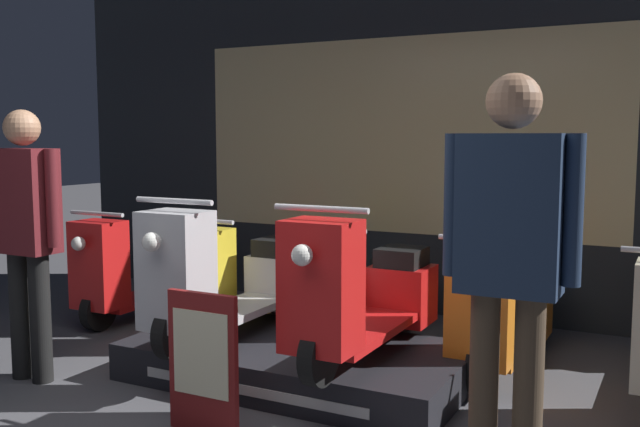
# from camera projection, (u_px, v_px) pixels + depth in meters

# --- Properties ---
(shop_wall_back) EXTENTS (7.00, 0.09, 3.20)m
(shop_wall_back) POSITION_uv_depth(u_px,v_px,m) (399.00, 130.00, 6.24)
(shop_wall_back) COLOR #23282D
(shop_wall_back) RESTS_ON ground_plane
(display_platform) EXTENTS (2.12, 1.12, 0.24)m
(display_platform) POSITION_uv_depth(u_px,v_px,m) (297.00, 362.00, 4.54)
(display_platform) COLOR black
(display_platform) RESTS_ON ground_plane
(scooter_display_left) EXTENTS (0.54, 1.64, 0.96)m
(scooter_display_left) POSITION_uv_depth(u_px,v_px,m) (229.00, 280.00, 4.66)
(scooter_display_left) COLOR black
(scooter_display_left) RESTS_ON display_platform
(scooter_display_right) EXTENTS (0.54, 1.64, 0.96)m
(scooter_display_right) POSITION_uv_depth(u_px,v_px,m) (363.00, 295.00, 4.22)
(scooter_display_right) COLOR black
(scooter_display_right) RESTS_ON display_platform
(scooter_backrow_0) EXTENTS (0.54, 1.64, 0.96)m
(scooter_backrow_0) POSITION_uv_depth(u_px,v_px,m) (145.00, 273.00, 6.16)
(scooter_backrow_0) COLOR black
(scooter_backrow_0) RESTS_ON ground_plane
(scooter_backrow_1) EXTENTS (0.54, 1.64, 0.96)m
(scooter_backrow_1) POSITION_uv_depth(u_px,v_px,m) (245.00, 284.00, 5.69)
(scooter_backrow_1) COLOR black
(scooter_backrow_1) RESTS_ON ground_plane
(scooter_backrow_2) EXTENTS (0.54, 1.64, 0.96)m
(scooter_backrow_2) POSITION_uv_depth(u_px,v_px,m) (362.00, 297.00, 5.23)
(scooter_backrow_2) COLOR black
(scooter_backrow_2) RESTS_ON ground_plane
(scooter_backrow_3) EXTENTS (0.54, 1.64, 0.96)m
(scooter_backrow_3) POSITION_uv_depth(u_px,v_px,m) (502.00, 313.00, 4.76)
(scooter_backrow_3) COLOR black
(scooter_backrow_3) RESTS_ON ground_plane
(person_left_browsing) EXTENTS (0.56, 0.22, 1.71)m
(person_left_browsing) POSITION_uv_depth(u_px,v_px,m) (26.00, 224.00, 4.45)
(person_left_browsing) COLOR black
(person_left_browsing) RESTS_ON ground_plane
(person_right_browsing) EXTENTS (0.59, 0.24, 1.82)m
(person_right_browsing) POSITION_uv_depth(u_px,v_px,m) (510.00, 245.00, 3.07)
(person_right_browsing) COLOR #473828
(person_right_browsing) RESTS_ON ground_plane
(price_sign_board) EXTENTS (0.42, 0.04, 0.75)m
(price_sign_board) POSITION_uv_depth(u_px,v_px,m) (203.00, 363.00, 3.70)
(price_sign_board) COLOR maroon
(price_sign_board) RESTS_ON ground_plane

